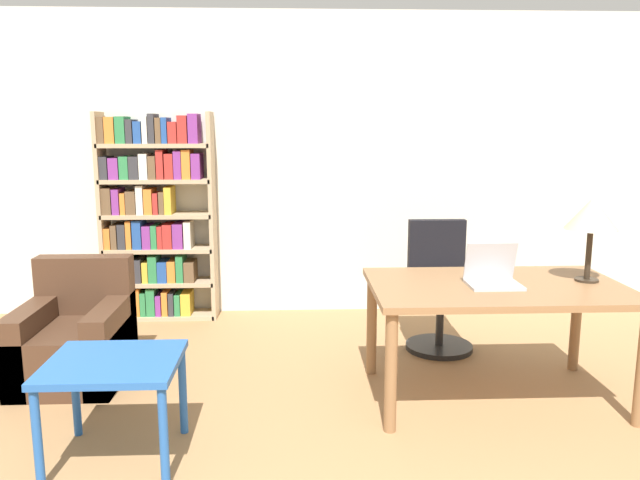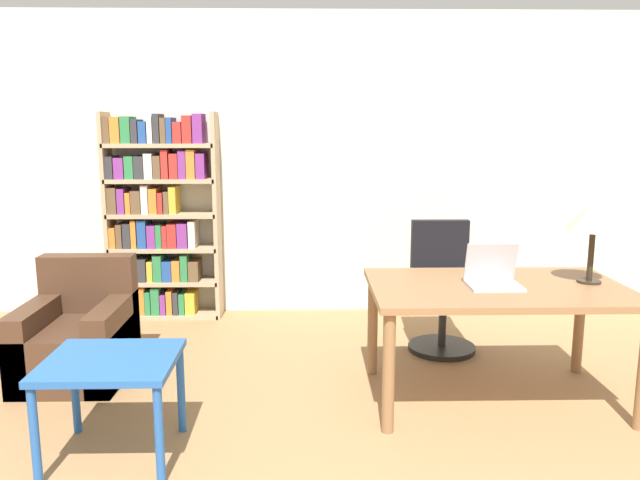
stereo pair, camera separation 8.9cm
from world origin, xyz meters
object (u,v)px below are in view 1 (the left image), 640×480
desk (496,298)px  armchair (75,341)px  side_table_blue (114,374)px  bookshelf (153,218)px  laptop (493,276)px  office_chair (439,291)px  table_lamp (592,215)px

desk → armchair: 2.81m
side_table_blue → bookshelf: size_ratio=0.36×
laptop → desk: bearing=27.0°
laptop → armchair: bearing=170.5°
office_chair → side_table_blue: 2.58m
office_chair → side_table_blue: (-2.04, -1.58, 0.01)m
table_lamp → bookshelf: bookshelf is taller
table_lamp → desk: bearing=-175.0°
desk → armchair: bearing=171.0°
side_table_blue → bookshelf: bookshelf is taller
desk → laptop: bearing=-153.0°
office_chair → bookshelf: size_ratio=0.54×
bookshelf → table_lamp: bearing=-29.5°
bookshelf → armchair: bearing=-100.7°
desk → office_chair: 0.96m
armchair → desk: bearing=-9.0°
laptop → bookshelf: bearing=143.5°
table_lamp → bookshelf: bearing=150.5°
desk → laptop: size_ratio=4.95×
laptop → office_chair: (-0.10, 0.95, -0.35)m
desk → bookshelf: 3.08m
side_table_blue → bookshelf: (-0.31, 2.45, 0.44)m
side_table_blue → table_lamp: bearing=14.3°
desk → bookshelf: bearing=144.2°
table_lamp → office_chair: (-0.73, 0.88, -0.71)m
side_table_blue → bookshelf: 2.51m
laptop → side_table_blue: (-2.14, -0.63, -0.33)m
table_lamp → side_table_blue: (-2.77, -0.70, -0.70)m
desk → armchair: (-2.75, 0.43, -0.39)m
bookshelf → laptop: bearing=-36.5°
table_lamp → office_chair: size_ratio=0.54×
side_table_blue → armchair: bearing=117.8°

